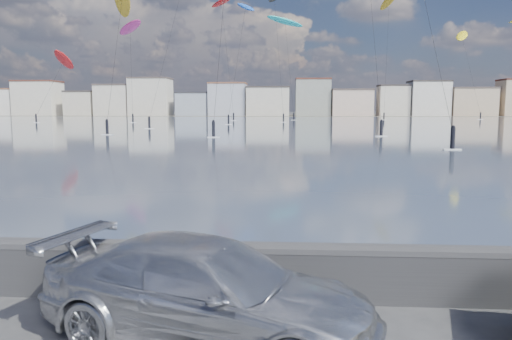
% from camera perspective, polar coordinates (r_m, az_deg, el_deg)
% --- Properties ---
extents(bay_water, '(500.00, 177.00, 0.00)m').
position_cam_1_polar(bay_water, '(97.51, 2.71, 5.20)').
color(bay_water, '#415068').
rests_on(bay_water, ground).
extents(far_shore_strip, '(500.00, 60.00, 0.00)m').
position_cam_1_polar(far_shore_strip, '(205.97, 3.23, 6.27)').
color(far_shore_strip, '#4C473D').
rests_on(far_shore_strip, ground).
extents(seawall, '(400.00, 0.36, 1.08)m').
position_cam_1_polar(seawall, '(9.25, -6.84, -10.98)').
color(seawall, '#28282B').
rests_on(seawall, ground).
extents(far_buildings, '(240.79, 13.26, 14.60)m').
position_cam_1_polar(far_buildings, '(191.95, 3.60, 8.00)').
color(far_buildings, white).
rests_on(far_buildings, ground).
extents(car_silver, '(5.55, 3.52, 1.50)m').
position_cam_1_polar(car_silver, '(7.63, -5.48, -13.65)').
color(car_silver, silver).
rests_on(car_silver, ground).
extents(kitesurfer_1, '(8.58, 12.63, 31.18)m').
position_cam_1_polar(kitesurfer_1, '(134.79, -3.96, 18.48)').
color(kitesurfer_1, red).
rests_on(kitesurfer_1, ground).
extents(kitesurfer_5, '(5.26, 12.62, 34.52)m').
position_cam_1_polar(kitesurfer_5, '(146.19, 14.97, 18.05)').
color(kitesurfer_5, '#BF8C19').
rests_on(kitesurfer_5, ground).
extents(kitesurfer_6, '(10.90, 13.01, 28.45)m').
position_cam_1_polar(kitesurfer_6, '(141.52, 3.34, 16.51)').
color(kitesurfer_6, '#19BFBF').
rests_on(kitesurfer_6, ground).
extents(kitesurfer_7, '(6.26, 10.34, 25.06)m').
position_cam_1_polar(kitesurfer_7, '(104.91, -1.25, 17.89)').
color(kitesurfer_7, blue).
rests_on(kitesurfer_7, ground).
extents(kitesurfer_10, '(4.12, 16.67, 21.69)m').
position_cam_1_polar(kitesurfer_10, '(78.05, -15.08, 18.17)').
color(kitesurfer_10, '#BF8C19').
rests_on(kitesurfer_10, ground).
extents(kitesurfer_12, '(6.74, 16.04, 26.22)m').
position_cam_1_polar(kitesurfer_12, '(159.15, 22.50, 13.93)').
color(kitesurfer_12, yellow).
rests_on(kitesurfer_12, ground).
extents(kitesurfer_14, '(8.55, 11.00, 22.93)m').
position_cam_1_polar(kitesurfer_14, '(119.94, -14.20, 15.41)').
color(kitesurfer_14, '#E5338C').
rests_on(kitesurfer_14, ground).
extents(kitesurfer_15, '(6.81, 12.03, 16.34)m').
position_cam_1_polar(kitesurfer_15, '(123.72, -21.10, 11.60)').
color(kitesurfer_15, red).
rests_on(kitesurfer_15, ground).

